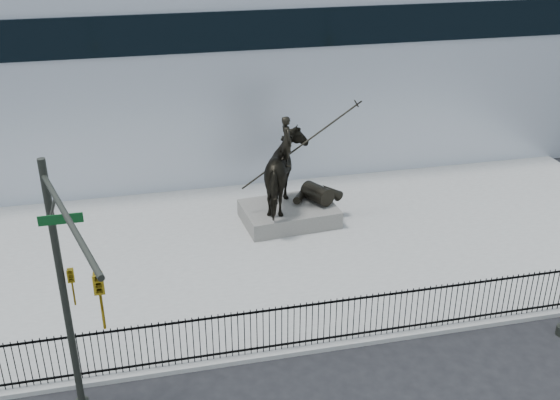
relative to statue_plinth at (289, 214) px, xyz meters
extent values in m
plane|color=black|center=(-0.65, -9.02, -0.49)|extent=(120.00, 120.00, 0.00)
cube|color=gray|center=(-0.65, -2.02, -0.41)|extent=(30.00, 12.00, 0.15)
cube|color=#B5BDC6|center=(-0.65, 10.98, 4.01)|extent=(44.00, 14.00, 9.00)
cube|color=black|center=(-0.65, -7.77, -0.19)|extent=(22.00, 0.05, 0.05)
cube|color=black|center=(-0.65, -7.77, 1.06)|extent=(22.00, 0.05, 0.05)
cube|color=black|center=(-0.65, -7.77, 0.41)|extent=(22.00, 0.03, 1.50)
cube|color=#5E5B56|center=(0.00, 0.00, 0.00)|extent=(3.82, 2.79, 0.68)
imported|color=black|center=(0.00, 0.00, 1.78)|extent=(2.69, 3.06, 2.88)
imported|color=black|center=(-0.11, -0.01, 3.10)|extent=(0.53, 0.75, 1.95)
cylinder|color=black|center=(0.39, 0.03, 2.80)|extent=(4.63, 0.47, 2.93)
cylinder|color=#252823|center=(-7.65, -8.82, 3.01)|extent=(0.18, 0.18, 7.00)
cylinder|color=#252823|center=(-7.05, -10.95, 6.11)|extent=(1.47, 4.84, 0.12)
imported|color=#A98712|center=(-6.45, -13.07, 5.48)|extent=(0.18, 0.22, 1.10)
imported|color=#A98712|center=(-7.43, -8.82, 3.21)|extent=(0.16, 0.20, 1.00)
cube|color=#0C3F19|center=(-7.29, -10.02, 5.61)|extent=(0.90, 0.03, 0.22)
camera|label=1|loc=(-5.59, -22.63, 11.72)|focal=42.00mm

